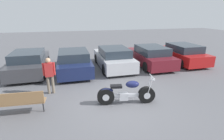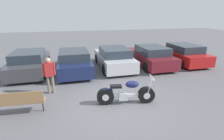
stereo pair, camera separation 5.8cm
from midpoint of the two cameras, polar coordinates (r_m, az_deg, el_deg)
The scene contains 9 objects.
ground_plane at distance 7.08m, azimuth 3.18°, elevation -10.68°, with size 60.00×60.00×0.00m, color slate.
motorcycle at distance 6.88m, azimuth 4.66°, elevation -7.63°, with size 2.28×0.80×1.10m.
parked_car_dark_grey at distance 11.36m, azimuth -25.07°, elevation 2.26°, with size 1.95×4.26×1.33m.
parked_car_navy at distance 10.76m, azimuth -12.12°, elevation 2.77°, with size 1.95×4.26×1.33m.
parked_car_silver at distance 11.30m, azimuth 0.77°, elevation 3.92°, with size 1.95×4.26×1.33m.
parked_car_maroon at distance 12.09m, azimuth 12.62°, elevation 4.42°, with size 1.95×4.26×1.33m.
parked_car_red at distance 13.50m, azimuth 22.09°, elevation 4.94°, with size 1.95×4.26×1.33m.
park_bench at distance 6.88m, azimuth -28.36°, elevation -8.81°, with size 1.81×0.52×0.89m.
person_standing at distance 7.98m, azimuth -19.60°, elevation -0.85°, with size 0.52×0.22×1.62m.
Camera 2 is at (-1.87, -5.92, 3.41)m, focal length 28.00 mm.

